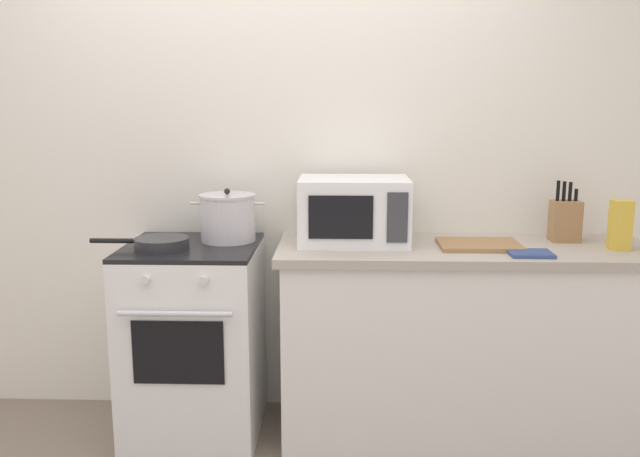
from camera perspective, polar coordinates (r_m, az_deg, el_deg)
The scene contains 11 objects.
back_wall at distance 3.32m, azimuth 1.23°, elevation 5.44°, with size 4.40×0.10×2.50m, color silver.
lower_cabinet_right at distance 3.21m, azimuth 12.02°, elevation -9.86°, with size 1.64×0.56×0.88m, color white.
countertop_right at distance 3.08m, azimuth 12.36°, elevation -1.83°, with size 1.70×0.60×0.04m, color #ADA393.
stove at distance 3.21m, azimuth -10.74°, elevation -9.43°, with size 0.60×0.64×0.92m.
stock_pot at distance 3.13m, azimuth -7.92°, elevation 0.94°, with size 0.34×0.26×0.25m.
frying_pan at distance 3.03m, azimuth -13.56°, elevation -1.24°, with size 0.44×0.24×0.05m.
microwave at distance 3.06m, azimuth 2.92°, elevation 1.55°, with size 0.50×0.37×0.30m.
cutting_board at distance 3.07m, azimuth 13.49°, elevation -1.37°, with size 0.36×0.26×0.02m, color #997047.
knife_block at distance 3.29m, azimuth 20.29°, elevation 0.67°, with size 0.13×0.10×0.28m.
pasta_box at distance 3.20m, azimuth 24.37°, elevation 0.28°, with size 0.08×0.08×0.22m, color gold.
oven_mitt at distance 2.96m, azimuth 17.60°, elevation -2.06°, with size 0.18×0.14×0.02m, color #33477A.
Camera 1 is at (0.34, -2.34, 1.57)m, focal length 37.29 mm.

